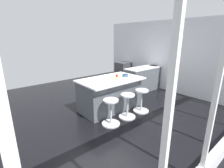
# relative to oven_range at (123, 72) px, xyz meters

# --- Properties ---
(ground_plane) EXTENTS (7.67, 7.67, 0.00)m
(ground_plane) POSITION_rel_oven_range_xyz_m (2.59, 1.92, -0.44)
(ground_plane) COLOR black
(interior_partition_left) EXTENTS (0.12, 5.90, 2.63)m
(interior_partition_left) POSITION_rel_oven_range_xyz_m (-0.35, 1.92, 0.88)
(interior_partition_left) COLOR silver
(interior_partition_left) RESTS_ON ground_plane
(sink_cabinet) EXTENTS (2.43, 0.60, 1.19)m
(sink_cabinet) POSITION_rel_oven_range_xyz_m (-0.00, 1.56, 0.02)
(sink_cabinet) COLOR #4C5156
(sink_cabinet) RESTS_ON ground_plane
(oven_range) EXTENTS (0.60, 0.61, 0.88)m
(oven_range) POSITION_rel_oven_range_xyz_m (0.00, 0.00, 0.00)
(oven_range) COLOR #38383D
(oven_range) RESTS_ON ground_plane
(kitchen_island) EXTENTS (1.77, 1.07, 0.91)m
(kitchen_island) POSITION_rel_oven_range_xyz_m (2.51, 2.05, 0.02)
(kitchen_island) COLOR #4C5156
(kitchen_island) RESTS_ON ground_plane
(stool_by_window) EXTENTS (0.44, 0.44, 0.64)m
(stool_by_window) POSITION_rel_oven_range_xyz_m (1.95, 2.76, -0.14)
(stool_by_window) COLOR #B7B7BC
(stool_by_window) RESTS_ON ground_plane
(stool_middle) EXTENTS (0.44, 0.44, 0.64)m
(stool_middle) POSITION_rel_oven_range_xyz_m (2.51, 2.76, -0.14)
(stool_middle) COLOR #B7B7BC
(stool_middle) RESTS_ON ground_plane
(stool_near_camera) EXTENTS (0.44, 0.44, 0.64)m
(stool_near_camera) POSITION_rel_oven_range_xyz_m (3.06, 2.76, -0.14)
(stool_near_camera) COLOR #B7B7BC
(stool_near_camera) RESTS_ON ground_plane
(cutting_board) EXTENTS (0.36, 0.24, 0.02)m
(cutting_board) POSITION_rel_oven_range_xyz_m (2.36, 2.15, 0.48)
(cutting_board) COLOR tan
(cutting_board) RESTS_ON kitchen_island
(apple_red) EXTENTS (0.08, 0.08, 0.08)m
(apple_red) POSITION_rel_oven_range_xyz_m (2.28, 2.09, 0.53)
(apple_red) COLOR red
(apple_red) RESTS_ON cutting_board
(fruit_bowl) EXTENTS (0.18, 0.18, 0.07)m
(fruit_bowl) POSITION_rel_oven_range_xyz_m (2.00, 2.15, 0.51)
(fruit_bowl) COLOR #334C6B
(fruit_bowl) RESTS_ON kitchen_island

